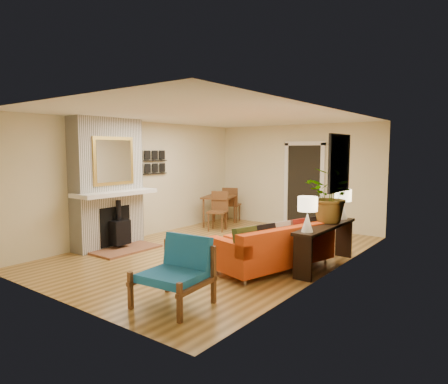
{
  "coord_description": "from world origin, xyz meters",
  "views": [
    {
      "loc": [
        4.65,
        -5.97,
        1.96
      ],
      "look_at": [
        0.0,
        0.2,
        1.15
      ],
      "focal_mm": 32.0,
      "sensor_mm": 36.0,
      "label": 1
    }
  ],
  "objects_px": {
    "blue_chair": "(178,268)",
    "ottoman": "(252,244)",
    "sofa": "(277,248)",
    "dining_table": "(222,202)",
    "console_table": "(326,234)",
    "lamp_far": "(343,200)",
    "lamp_near": "(308,210)",
    "houseplant": "(332,196)"
  },
  "relations": [
    {
      "from": "console_table",
      "to": "houseplant",
      "type": "height_order",
      "value": "houseplant"
    },
    {
      "from": "blue_chair",
      "to": "lamp_near",
      "type": "xyz_separation_m",
      "value": [
        0.88,
        1.91,
        0.6
      ]
    },
    {
      "from": "console_table",
      "to": "houseplant",
      "type": "bearing_deg",
      "value": 92.3
    },
    {
      "from": "console_table",
      "to": "lamp_near",
      "type": "distance_m",
      "value": 0.87
    },
    {
      "from": "console_table",
      "to": "lamp_far",
      "type": "bearing_deg",
      "value": 90.0
    },
    {
      "from": "ottoman",
      "to": "blue_chair",
      "type": "relative_size",
      "value": 0.99
    },
    {
      "from": "dining_table",
      "to": "console_table",
      "type": "bearing_deg",
      "value": -28.12
    },
    {
      "from": "houseplant",
      "to": "lamp_far",
      "type": "bearing_deg",
      "value": 88.86
    },
    {
      "from": "houseplant",
      "to": "ottoman",
      "type": "bearing_deg",
      "value": -165.73
    },
    {
      "from": "ottoman",
      "to": "sofa",
      "type": "bearing_deg",
      "value": -29.94
    },
    {
      "from": "sofa",
      "to": "console_table",
      "type": "distance_m",
      "value": 0.85
    },
    {
      "from": "sofa",
      "to": "houseplant",
      "type": "distance_m",
      "value": 1.3
    },
    {
      "from": "dining_table",
      "to": "lamp_near",
      "type": "height_order",
      "value": "lamp_near"
    },
    {
      "from": "lamp_near",
      "to": "houseplant",
      "type": "height_order",
      "value": "houseplant"
    },
    {
      "from": "blue_chair",
      "to": "dining_table",
      "type": "xyz_separation_m",
      "value": [
        -2.77,
        4.57,
        0.16
      ]
    },
    {
      "from": "lamp_far",
      "to": "console_table",
      "type": "bearing_deg",
      "value": -90.0
    },
    {
      "from": "sofa",
      "to": "console_table",
      "type": "height_order",
      "value": "sofa"
    },
    {
      "from": "console_table",
      "to": "lamp_near",
      "type": "relative_size",
      "value": 3.43
    },
    {
      "from": "dining_table",
      "to": "lamp_far",
      "type": "bearing_deg",
      "value": -18.21
    },
    {
      "from": "blue_chair",
      "to": "lamp_far",
      "type": "xyz_separation_m",
      "value": [
        0.88,
        3.37,
        0.6
      ]
    },
    {
      "from": "lamp_near",
      "to": "console_table",
      "type": "bearing_deg",
      "value": 90.0
    },
    {
      "from": "blue_chair",
      "to": "houseplant",
      "type": "xyz_separation_m",
      "value": [
        0.87,
        2.87,
        0.73
      ]
    },
    {
      "from": "dining_table",
      "to": "lamp_near",
      "type": "relative_size",
      "value": 3.33
    },
    {
      "from": "blue_chair",
      "to": "console_table",
      "type": "xyz_separation_m",
      "value": [
        0.88,
        2.62,
        0.11
      ]
    },
    {
      "from": "sofa",
      "to": "lamp_far",
      "type": "xyz_separation_m",
      "value": [
        0.6,
        1.32,
        0.7
      ]
    },
    {
      "from": "dining_table",
      "to": "houseplant",
      "type": "height_order",
      "value": "houseplant"
    },
    {
      "from": "sofa",
      "to": "houseplant",
      "type": "relative_size",
      "value": 2.4
    },
    {
      "from": "ottoman",
      "to": "lamp_far",
      "type": "height_order",
      "value": "lamp_far"
    },
    {
      "from": "sofa",
      "to": "blue_chair",
      "type": "bearing_deg",
      "value": -97.81
    },
    {
      "from": "blue_chair",
      "to": "console_table",
      "type": "relative_size",
      "value": 0.48
    },
    {
      "from": "ottoman",
      "to": "console_table",
      "type": "bearing_deg",
      "value": 4.26
    },
    {
      "from": "lamp_far",
      "to": "lamp_near",
      "type": "bearing_deg",
      "value": -90.0
    },
    {
      "from": "sofa",
      "to": "dining_table",
      "type": "relative_size",
      "value": 1.25
    },
    {
      "from": "dining_table",
      "to": "lamp_far",
      "type": "relative_size",
      "value": 3.33
    },
    {
      "from": "dining_table",
      "to": "console_table",
      "type": "height_order",
      "value": "dining_table"
    },
    {
      "from": "sofa",
      "to": "lamp_near",
      "type": "xyz_separation_m",
      "value": [
        0.6,
        -0.15,
        0.7
      ]
    },
    {
      "from": "blue_chair",
      "to": "ottoman",
      "type": "bearing_deg",
      "value": 101.67
    },
    {
      "from": "sofa",
      "to": "houseplant",
      "type": "bearing_deg",
      "value": 54.27
    },
    {
      "from": "sofa",
      "to": "lamp_near",
      "type": "relative_size",
      "value": 4.16
    },
    {
      "from": "sofa",
      "to": "lamp_far",
      "type": "height_order",
      "value": "lamp_far"
    },
    {
      "from": "sofa",
      "to": "dining_table",
      "type": "height_order",
      "value": "dining_table"
    },
    {
      "from": "lamp_far",
      "to": "houseplant",
      "type": "height_order",
      "value": "houseplant"
    }
  ]
}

